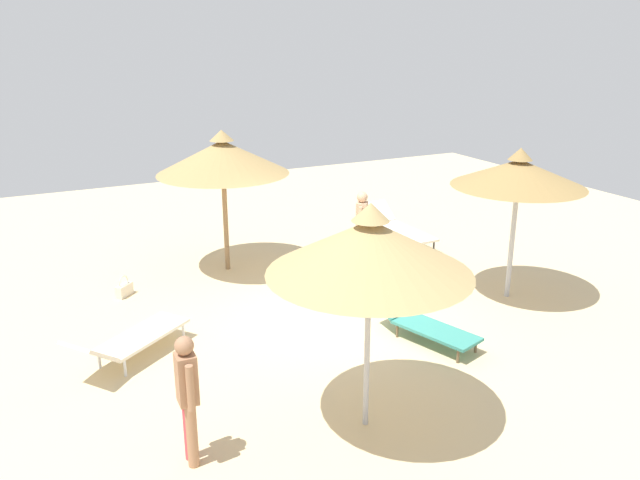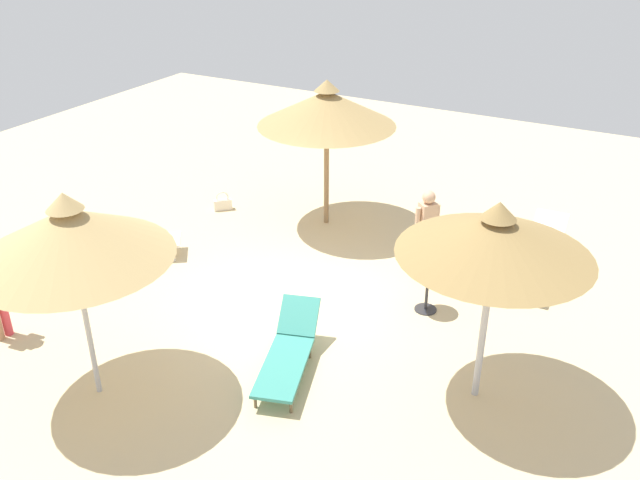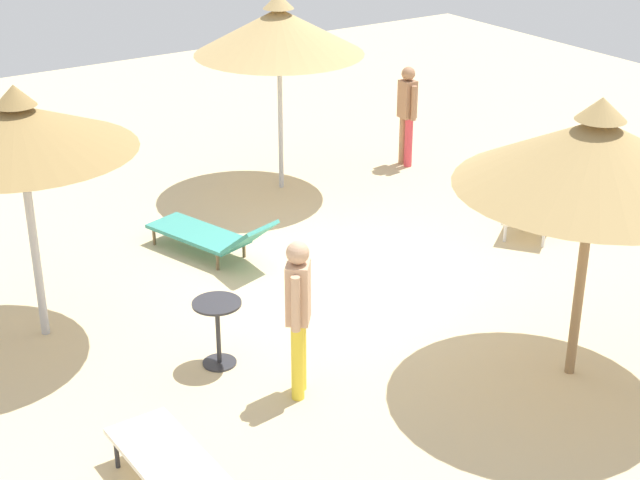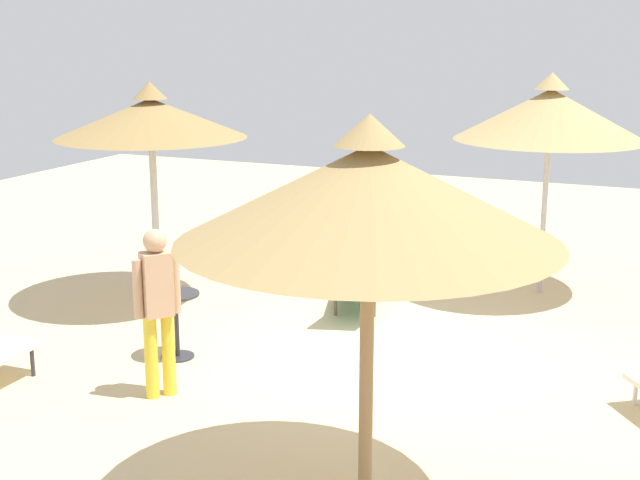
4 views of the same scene
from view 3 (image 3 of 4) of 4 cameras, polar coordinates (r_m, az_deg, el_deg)
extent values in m
cube|color=beige|center=(12.09, 0.67, -2.86)|extent=(24.00, 24.00, 0.10)
cylinder|color=#B2B2B7|center=(10.91, -16.47, 0.44)|extent=(0.09, 0.09, 2.49)
cone|color=#997A47|center=(10.51, -17.22, 6.27)|extent=(2.43, 2.43, 0.50)
cone|color=#997A47|center=(10.41, -17.46, 8.09)|extent=(0.44, 0.44, 0.22)
cylinder|color=olive|center=(10.08, 15.09, -1.50)|extent=(0.10, 0.10, 2.46)
cone|color=tan|center=(9.63, 15.86, 4.90)|extent=(2.71, 2.71, 0.68)
cone|color=tan|center=(9.50, 16.16, 7.40)|extent=(0.49, 0.49, 0.22)
cylinder|color=#B2B2B7|center=(14.72, -2.34, 7.48)|extent=(0.07, 0.07, 2.41)
cone|color=tan|center=(14.42, -2.42, 12.12)|extent=(2.50, 2.50, 0.67)
cone|color=tan|center=(14.33, -2.45, 13.81)|extent=(0.45, 0.45, 0.22)
cube|color=silver|center=(13.93, 12.39, 1.98)|extent=(1.43, 1.65, 0.05)
cylinder|color=silver|center=(13.35, 12.95, 0.15)|extent=(0.04, 0.04, 0.28)
cylinder|color=silver|center=(13.42, 10.78, 0.47)|extent=(0.04, 0.04, 0.28)
cylinder|color=silver|center=(14.58, 13.75, 2.17)|extent=(0.04, 0.04, 0.28)
cylinder|color=silver|center=(14.64, 11.76, 2.46)|extent=(0.04, 0.04, 0.28)
cube|color=silver|center=(14.83, 13.12, 4.21)|extent=(0.82, 0.80, 0.43)
cube|color=silver|center=(8.53, -8.25, -13.20)|extent=(1.79, 0.64, 0.05)
cylinder|color=#2D2D33|center=(9.11, -11.81, -12.12)|extent=(0.04, 0.04, 0.30)
cylinder|color=#2D2D33|center=(9.26, -8.92, -11.17)|extent=(0.04, 0.04, 0.30)
cube|color=teal|center=(12.96, -7.16, 0.39)|extent=(1.54, 0.97, 0.05)
cylinder|color=brown|center=(13.29, -9.68, 0.18)|extent=(0.04, 0.04, 0.23)
cylinder|color=brown|center=(13.58, -8.16, 0.83)|extent=(0.04, 0.04, 0.23)
cylinder|color=brown|center=(12.47, -6.01, -1.27)|extent=(0.04, 0.04, 0.23)
cylinder|color=brown|center=(12.78, -4.47, -0.54)|extent=(0.04, 0.04, 0.23)
cube|color=teal|center=(12.25, -4.11, 0.16)|extent=(0.66, 0.70, 0.43)
cylinder|color=#D83F4C|center=(15.92, 5.20, 5.70)|extent=(0.13, 0.13, 0.81)
cylinder|color=#A57554|center=(16.04, 4.88, 5.86)|extent=(0.13, 0.13, 0.81)
cube|color=#A57554|center=(15.77, 5.13, 8.22)|extent=(0.26, 0.23, 0.61)
sphere|color=#A57554|center=(15.66, 5.19, 9.67)|extent=(0.22, 0.22, 0.22)
cylinder|color=#A57554|center=(15.64, 5.51, 7.97)|extent=(0.09, 0.09, 0.56)
cylinder|color=#A57554|center=(15.91, 4.75, 8.29)|extent=(0.09, 0.09, 0.56)
cylinder|color=yellow|center=(9.70, -1.32, -7.16)|extent=(0.13, 0.13, 0.83)
cylinder|color=yellow|center=(9.85, -1.19, -6.63)|extent=(0.13, 0.13, 0.83)
cube|color=tan|center=(9.41, -1.29, -3.10)|extent=(0.35, 0.34, 0.63)
sphere|color=tan|center=(9.22, -1.32, -0.76)|extent=(0.23, 0.23, 0.23)
cylinder|color=tan|center=(9.26, -1.44, -3.77)|extent=(0.09, 0.09, 0.58)
cylinder|color=tan|center=(9.59, -1.15, -2.72)|extent=(0.09, 0.09, 0.58)
cylinder|color=#2D2D33|center=(10.16, -6.06, -3.71)|extent=(0.52, 0.52, 0.02)
cylinder|color=#2D2D33|center=(10.34, -5.97, -5.51)|extent=(0.05, 0.05, 0.71)
cylinder|color=#2D2D33|center=(10.52, -5.89, -7.15)|extent=(0.36, 0.36, 0.02)
camera|label=1|loc=(21.19, -2.48, 22.65)|focal=35.60mm
camera|label=2|loc=(17.10, -32.52, 23.04)|focal=37.84mm
camera|label=4|loc=(9.24, 53.13, 2.33)|focal=49.44mm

